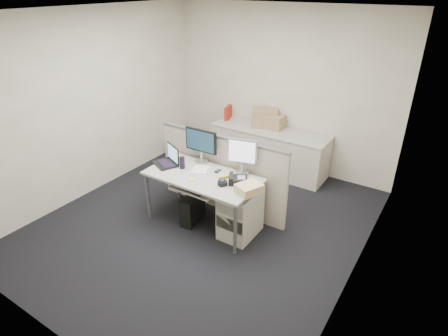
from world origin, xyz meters
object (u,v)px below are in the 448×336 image
Objects in this scene: monitor_main at (201,146)px; laptop at (165,156)px; desk at (203,180)px; desk_phone at (238,180)px.

monitor_main is 1.41× the size of laptop.
laptop reaches higher than desk.
monitor_main is 0.80m from desk_phone.
monitor_main reaches higher than laptop.
monitor_main is 0.51m from laptop.
monitor_main is 2.07× the size of desk_phone.
desk is at bearing 159.19° from desk_phone.
desk_phone is at bearing 30.35° from laptop.
desk_phone is (0.49, 0.08, 0.10)m from desk.
laptop is (-0.37, -0.34, -0.11)m from monitor_main.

